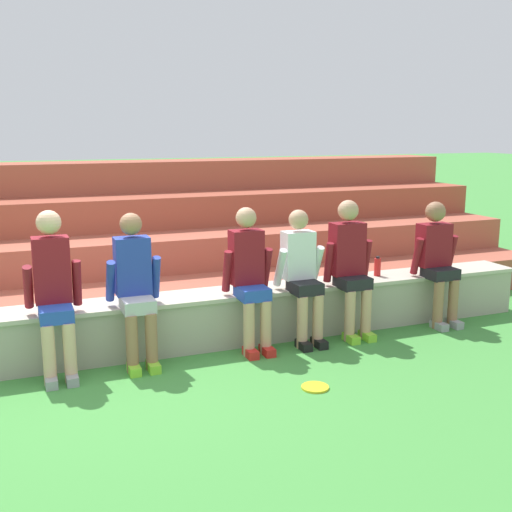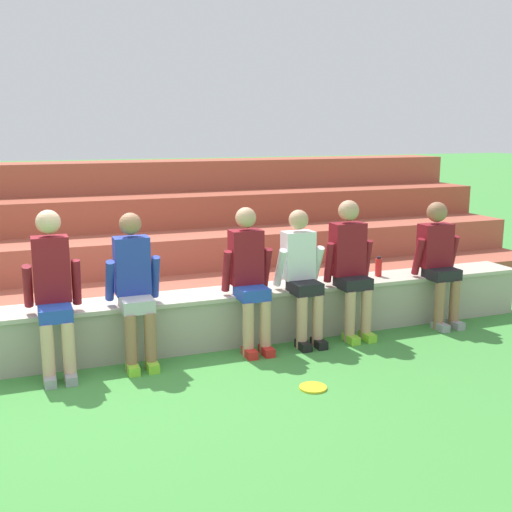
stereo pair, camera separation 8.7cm
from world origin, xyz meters
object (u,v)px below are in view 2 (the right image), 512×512
person_far_right (351,264)px  person_rightmost_edge (439,258)px  person_center (249,275)px  person_far_left (53,288)px  person_right_of_center (302,273)px  person_left_of_center (134,285)px  water_bottle_center_gap (379,267)px  frisbee (313,388)px

person_far_right → person_rightmost_edge: size_ratio=1.05×
person_center → person_far_right: (1.13, -0.00, 0.02)m
person_far_left → person_right_of_center: size_ratio=1.08×
person_center → person_right_of_center: (0.57, 0.00, -0.03)m
person_right_of_center → person_left_of_center: bearing=179.9°
person_left_of_center → water_bottle_center_gap: size_ratio=6.38×
person_far_left → person_right_of_center: person_far_left is taller
person_far_right → water_bottle_center_gap: person_far_right is taller
person_center → person_left_of_center: bearing=179.7°
person_right_of_center → person_far_right: size_ratio=0.95×
water_bottle_center_gap → person_center: bearing=-170.5°
person_far_left → person_right_of_center: 2.41m
person_far_left → water_bottle_center_gap: person_far_left is taller
person_far_left → person_left_of_center: person_far_left is taller
person_center → person_far_right: 1.13m
person_far_left → person_rightmost_edge: person_far_left is taller
person_left_of_center → person_right_of_center: size_ratio=1.04×
person_far_right → person_far_left: bearing=179.9°
person_rightmost_edge → person_far_right: bearing=-179.7°
person_rightmost_edge → water_bottle_center_gap: person_rightmost_edge is taller
frisbee → person_center: bearing=97.6°
water_bottle_center_gap → frisbee: size_ratio=0.94×
person_center → person_right_of_center: 0.57m
water_bottle_center_gap → person_rightmost_edge: bearing=-24.4°
person_left_of_center → frisbee: 1.87m
person_right_of_center → person_far_right: 0.56m
water_bottle_center_gap → frisbee: (-1.50, -1.42, -0.63)m
person_center → water_bottle_center_gap: bearing=9.5°
person_far_left → frisbee: person_far_left is taller
person_far_left → person_far_right: 2.97m
person_far_left → person_center: (1.84, -0.00, -0.03)m
person_right_of_center → frisbee: person_right_of_center is taller
person_center → water_bottle_center_gap: 1.67m
person_far_right → water_bottle_center_gap: (0.52, 0.28, -0.13)m
person_left_of_center → person_center: bearing=-0.3°
person_right_of_center → person_rightmost_edge: (1.67, -0.00, 0.02)m
person_right_of_center → person_rightmost_edge: bearing=-0.0°
person_right_of_center → water_bottle_center_gap: bearing=14.2°
person_far_right → person_rightmost_edge: (1.12, 0.01, -0.03)m
person_left_of_center → person_center: (1.13, -0.01, 0.00)m
person_left_of_center → person_far_right: 2.26m
person_right_of_center → frisbee: size_ratio=5.76×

